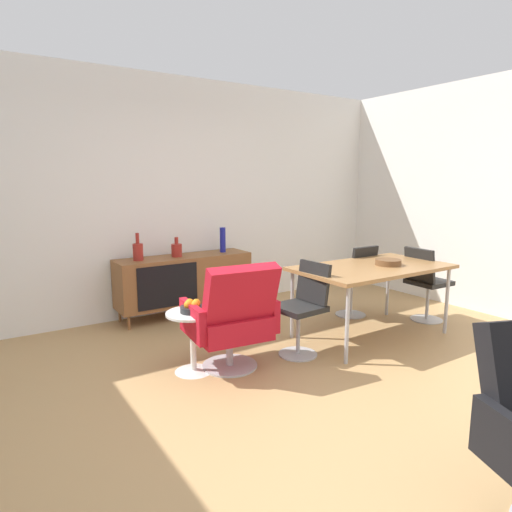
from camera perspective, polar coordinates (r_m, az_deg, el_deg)
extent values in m
plane|color=tan|center=(3.56, 6.03, -16.99)|extent=(8.32, 8.32, 0.00)
cube|color=white|center=(5.45, -11.37, 7.47)|extent=(6.80, 0.12, 2.80)
cube|color=brown|center=(5.32, -9.18, -2.96)|extent=(1.60, 0.44, 0.56)
cube|color=black|center=(5.00, -11.27, -3.83)|extent=(0.70, 0.01, 0.48)
cylinder|color=brown|center=(5.01, -16.08, -8.29)|extent=(0.03, 0.03, 0.16)
cylinder|color=brown|center=(5.59, -1.39, -6.01)|extent=(0.03, 0.03, 0.16)
cylinder|color=brown|center=(5.32, -17.18, -7.28)|extent=(0.03, 0.03, 0.16)
cylinder|color=brown|center=(5.88, -3.14, -5.25)|extent=(0.03, 0.03, 0.16)
cylinder|color=maroon|center=(5.06, -14.98, 0.48)|extent=(0.11, 0.11, 0.19)
cylinder|color=maroon|center=(5.03, -15.06, 2.21)|extent=(0.04, 0.04, 0.12)
cylinder|color=maroon|center=(5.22, -10.20, 0.72)|extent=(0.12, 0.12, 0.15)
cylinder|color=maroon|center=(5.20, -10.24, 1.96)|extent=(0.04, 0.04, 0.08)
cylinder|color=navy|center=(5.47, -4.32, 2.09)|extent=(0.07, 0.07, 0.31)
cube|color=olive|center=(4.65, 14.77, -1.45)|extent=(1.60, 0.90, 0.04)
cylinder|color=#B7B7BC|center=(3.97, 11.68, -8.75)|extent=(0.04, 0.04, 0.70)
cylinder|color=#B7B7BC|center=(5.06, 23.41, -5.34)|extent=(0.04, 0.04, 0.70)
cylinder|color=#B7B7BC|center=(4.53, 4.69, -6.26)|extent=(0.04, 0.04, 0.70)
cylinder|color=#B7B7BC|center=(5.51, 16.64, -3.75)|extent=(0.04, 0.04, 0.70)
cylinder|color=brown|center=(4.72, 16.68, -0.77)|extent=(0.26, 0.26, 0.06)
cube|color=black|center=(4.07, 5.52, -6.68)|extent=(0.43, 0.43, 0.05)
cube|color=black|center=(4.14, 7.39, -3.37)|extent=(0.12, 0.39, 0.38)
cylinder|color=#B7B7BC|center=(4.14, 5.46, -9.83)|extent=(0.04, 0.04, 0.42)
cylinder|color=#B7B7BC|center=(4.22, 5.42, -12.47)|extent=(0.36, 0.36, 0.01)
cube|color=black|center=(5.43, 21.40, -3.14)|extent=(0.42, 0.42, 0.05)
cube|color=black|center=(5.25, 20.34, -1.11)|extent=(0.10, 0.38, 0.38)
cylinder|color=#B7B7BC|center=(5.49, 21.25, -5.56)|extent=(0.04, 0.04, 0.42)
cylinder|color=#B7B7BC|center=(5.54, 21.12, -7.63)|extent=(0.36, 0.36, 0.01)
cube|color=black|center=(5.37, 12.26, -2.84)|extent=(0.40, 0.40, 0.05)
cube|color=black|center=(5.20, 13.76, -0.87)|extent=(0.38, 0.09, 0.38)
cylinder|color=#B7B7BC|center=(5.42, 12.17, -5.29)|extent=(0.04, 0.04, 0.42)
cylinder|color=#B7B7BC|center=(5.48, 12.09, -7.37)|extent=(0.36, 0.36, 0.01)
cube|color=red|center=(3.83, -3.46, -8.80)|extent=(0.66, 0.62, 0.20)
cube|color=red|center=(3.54, -1.95, -5.14)|extent=(0.63, 0.33, 0.51)
cube|color=red|center=(3.95, 0.95, -7.02)|extent=(0.11, 0.51, 0.28)
cube|color=red|center=(3.70, -8.22, -8.29)|extent=(0.11, 0.51, 0.28)
cylinder|color=#B7B7BC|center=(3.92, -3.43, -12.13)|extent=(0.06, 0.06, 0.28)
cylinder|color=#B7B7BC|center=(3.97, -3.41, -13.90)|extent=(0.48, 0.48, 0.02)
cylinder|color=white|center=(3.73, -8.22, -7.33)|extent=(0.44, 0.44, 0.02)
cylinder|color=white|center=(3.81, -8.12, -11.07)|extent=(0.05, 0.05, 0.50)
cone|color=white|center=(3.90, -8.04, -14.37)|extent=(0.32, 0.32, 0.02)
cylinder|color=#262628|center=(3.72, -8.23, -6.81)|extent=(0.20, 0.20, 0.05)
sphere|color=orange|center=(3.72, -7.72, -6.03)|extent=(0.07, 0.07, 0.07)
sphere|color=orange|center=(3.74, -8.56, -6.00)|extent=(0.07, 0.07, 0.07)
sphere|color=orange|center=(3.68, -8.75, -6.24)|extent=(0.07, 0.07, 0.07)
sphere|color=orange|center=(3.67, -7.87, -6.26)|extent=(0.07, 0.07, 0.07)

